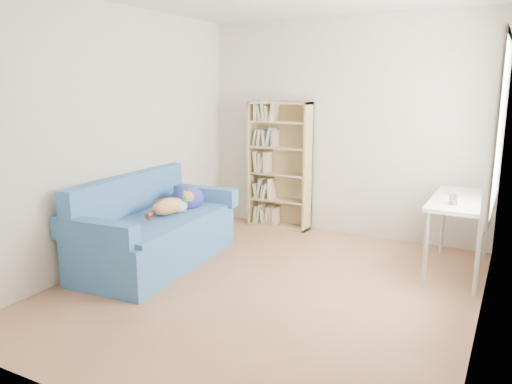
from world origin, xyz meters
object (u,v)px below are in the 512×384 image
(desk, at_px, (461,206))
(pen_cup, at_px, (453,199))
(bookshelf, at_px, (279,170))
(sofa, at_px, (155,230))

(desk, relative_size, pen_cup, 7.95)
(bookshelf, bearing_deg, sofa, -107.49)
(sofa, height_order, bookshelf, bookshelf)
(bookshelf, bearing_deg, desk, -16.15)
(desk, bearing_deg, bookshelf, 163.85)
(bookshelf, distance_m, desk, 2.33)
(bookshelf, height_order, pen_cup, bookshelf)
(bookshelf, relative_size, desk, 1.39)
(bookshelf, bearing_deg, pen_cup, -23.41)
(desk, height_order, pen_cup, pen_cup)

